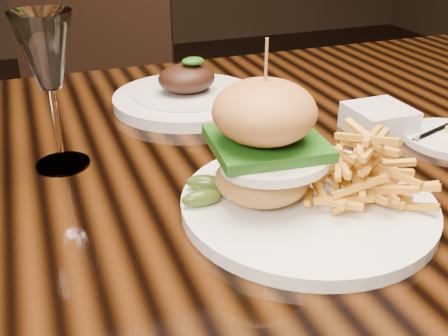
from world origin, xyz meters
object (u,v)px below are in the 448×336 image
object	(u,v)px
dining_table	(217,206)
burger_plate	(309,168)
chair_far	(91,99)
far_dish	(187,96)
wine_glass	(46,56)

from	to	relation	value
dining_table	burger_plate	size ratio (longest dim) A/B	5.77
burger_plate	dining_table	bearing A→B (deg)	123.86
dining_table	chair_far	size ratio (longest dim) A/B	1.68
dining_table	burger_plate	world-z (taller)	burger_plate
burger_plate	far_dish	size ratio (longest dim) A/B	1.14
dining_table	chair_far	bearing A→B (deg)	94.10
wine_glass	chair_far	bearing A→B (deg)	81.22
chair_far	dining_table	bearing A→B (deg)	-64.21
burger_plate	far_dish	distance (m)	0.36
far_dish	chair_far	distance (m)	0.73
wine_glass	chair_far	distance (m)	0.92
dining_table	burger_plate	distance (m)	0.21
burger_plate	chair_far	world-z (taller)	chair_far
dining_table	burger_plate	xyz separation A→B (m)	(0.05, -0.16, 0.13)
wine_glass	far_dish	distance (m)	0.29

